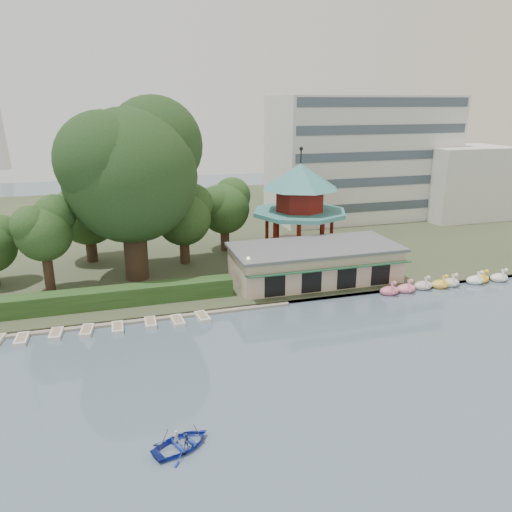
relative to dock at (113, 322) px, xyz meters
name	(u,v)px	position (x,y,z in m)	size (l,w,h in m)	color
ground_plane	(304,406)	(12.00, -17.20, -0.12)	(220.00, 220.00, 0.00)	slate
shore	(185,226)	(12.00, 34.80, 0.08)	(220.00, 70.00, 0.40)	#424930
embankment	(239,307)	(12.00, 0.10, 0.03)	(220.00, 0.60, 0.30)	gray
dock	(113,322)	(0.00, 0.00, 0.00)	(34.00, 1.60, 0.24)	gray
boathouse	(315,262)	(22.00, 4.77, 2.25)	(18.60, 9.39, 3.90)	#CCAE94
pavilion	(300,200)	(24.00, 14.80, 7.36)	(12.40, 12.40, 13.50)	#CCAE94
office_building	(378,162)	(44.67, 31.80, 9.61)	(38.00, 18.00, 20.00)	silver
hedge	(78,300)	(-3.00, 3.30, 1.18)	(30.00, 2.00, 1.80)	#2A4A1E
lamp_post	(248,269)	(13.50, 1.80, 3.22)	(0.36, 0.36, 4.28)	black
big_tree	(131,166)	(3.20, 11.03, 12.78)	(15.76, 14.69, 19.87)	#3A281C
small_trees	(101,220)	(-0.51, 15.05, 6.23)	(39.94, 16.70, 10.23)	#3A281C
swan_boats	(446,283)	(35.43, -0.64, 0.28)	(16.27, 2.16, 1.92)	pink
moored_rowboats	(73,333)	(-3.40, -1.41, 0.06)	(24.62, 2.74, 0.36)	silver
rowboat_with_passengers	(182,440)	(3.56, -19.05, 0.41)	(6.09, 5.34, 2.01)	#2036B0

